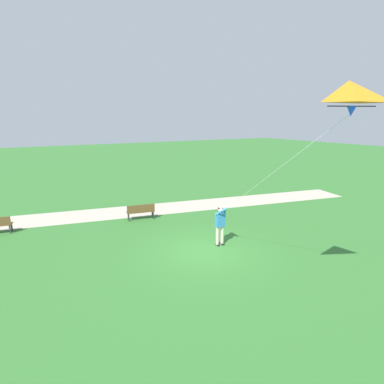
% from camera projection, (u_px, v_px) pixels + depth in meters
% --- Properties ---
extents(ground_plane, '(120.00, 120.00, 0.00)m').
position_uv_depth(ground_plane, '(204.00, 251.00, 12.36)').
color(ground_plane, '#33702D').
extents(walkway_path, '(8.78, 31.83, 0.02)m').
position_uv_depth(walkway_path, '(111.00, 213.00, 17.39)').
color(walkway_path, '#B7AD99').
rests_on(walkway_path, ground).
extents(person_kite_flyer, '(0.62, 0.52, 1.83)m').
position_uv_depth(person_kite_flyer, '(220.00, 222.00, 12.74)').
color(person_kite_flyer, '#232328').
rests_on(person_kite_flyer, ground).
extents(flying_kite, '(5.61, 1.28, 4.42)m').
position_uv_depth(flying_kite, '(346.00, 101.00, 6.76)').
color(flying_kite, orange).
extents(park_bench_near_walkway, '(0.73, 1.56, 0.88)m').
position_uv_depth(park_bench_near_walkway, '(141.00, 211.00, 16.19)').
color(park_bench_near_walkway, brown).
rests_on(park_bench_near_walkway, ground).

